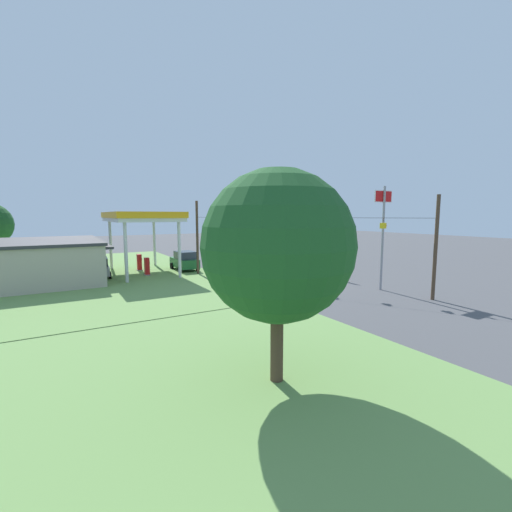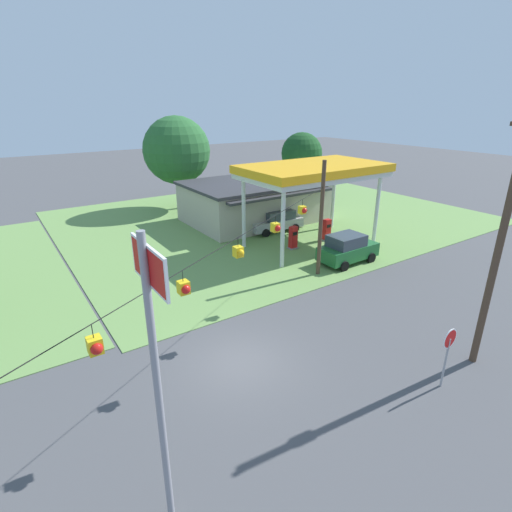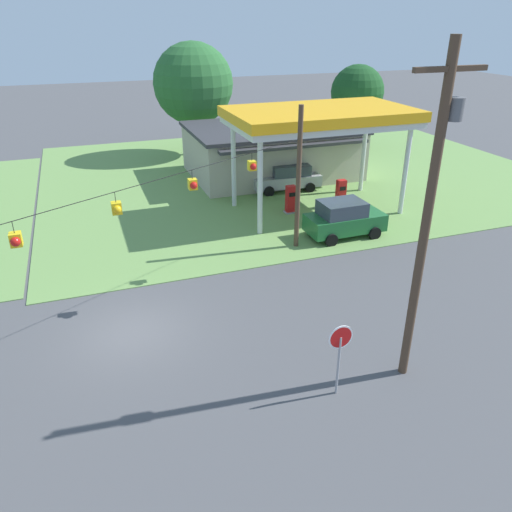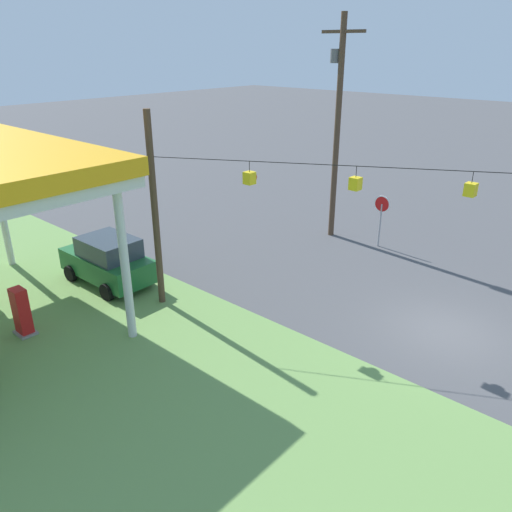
% 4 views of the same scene
% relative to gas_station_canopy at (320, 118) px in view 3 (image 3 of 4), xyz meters
% --- Properties ---
extents(ground_plane, '(160.00, 160.00, 0.00)m').
position_rel_gas_station_canopy_xyz_m(ground_plane, '(-12.15, -9.48, -5.46)').
color(ground_plane, '#4C4C4F').
extents(grass_verge_station_corner, '(36.00, 28.00, 0.04)m').
position_rel_gas_station_canopy_xyz_m(grass_verge_station_corner, '(2.00, 7.91, -5.44)').
color(grass_verge_station_corner, '#6B934C').
rests_on(grass_verge_station_corner, ground).
extents(gas_station_canopy, '(10.30, 6.00, 5.99)m').
position_rel_gas_station_canopy_xyz_m(gas_station_canopy, '(0.00, 0.00, 0.00)').
color(gas_station_canopy, silver).
rests_on(gas_station_canopy, ground).
extents(gas_station_store, '(11.77, 8.72, 3.55)m').
position_rel_gas_station_canopy_xyz_m(gas_station_store, '(0.20, 7.89, -3.68)').
color(gas_station_store, '#B2A893').
rests_on(gas_station_store, ground).
extents(fuel_pump_near, '(0.71, 0.56, 1.70)m').
position_rel_gas_station_canopy_xyz_m(fuel_pump_near, '(-1.67, -0.00, -4.65)').
color(fuel_pump_near, gray).
rests_on(fuel_pump_near, ground).
extents(fuel_pump_far, '(0.71, 0.56, 1.70)m').
position_rel_gas_station_canopy_xyz_m(fuel_pump_far, '(1.67, -0.00, -4.65)').
color(fuel_pump_far, gray).
rests_on(fuel_pump_far, ground).
extents(car_at_pumps_front, '(4.16, 2.15, 1.99)m').
position_rel_gas_station_canopy_xyz_m(car_at_pumps_front, '(-0.39, -4.13, -4.46)').
color(car_at_pumps_front, '#1E602D').
rests_on(car_at_pumps_front, ground).
extents(car_at_pumps_rear, '(4.70, 2.36, 1.78)m').
position_rel_gas_station_canopy_xyz_m(car_at_pumps_rear, '(-0.19, 4.12, -4.55)').
color(car_at_pumps_rear, '#9E9EA3').
rests_on(car_at_pumps_rear, ground).
extents(stop_sign_roadside, '(0.80, 0.08, 2.50)m').
position_rel_gas_station_canopy_xyz_m(stop_sign_roadside, '(-6.55, -14.99, -3.65)').
color(stop_sign_roadside, '#99999E').
rests_on(stop_sign_roadside, ground).
extents(utility_pole_main, '(2.20, 0.44, 10.28)m').
position_rel_gas_station_canopy_xyz_m(utility_pole_main, '(-3.93, -14.80, 0.27)').
color(utility_pole_main, '#4C3828').
rests_on(utility_pole_main, ground).
extents(signal_span_gantry, '(17.98, 10.24, 7.05)m').
position_rel_gas_station_canopy_xyz_m(signal_span_gantry, '(-12.15, -9.49, -1.52)').
color(signal_span_gantry, '#4C3828').
rests_on(signal_span_gantry, ground).
extents(tree_behind_station, '(6.40, 6.40, 8.93)m').
position_rel_gas_station_canopy_xyz_m(tree_behind_station, '(-3.63, 15.53, 0.26)').
color(tree_behind_station, '#4C3828').
rests_on(tree_behind_station, ground).
extents(tree_far_back, '(4.49, 4.49, 7.01)m').
position_rel_gas_station_canopy_xyz_m(tree_far_back, '(10.06, 13.17, -0.71)').
color(tree_far_back, '#4C3828').
rests_on(tree_far_back, ground).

